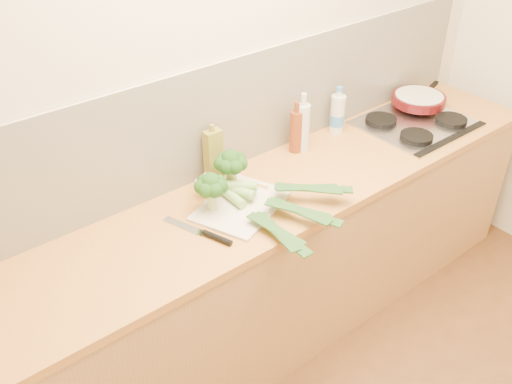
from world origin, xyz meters
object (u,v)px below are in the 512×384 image
at_px(chefs_knife, 209,235).
at_px(chopping_board, 241,205).
at_px(gas_hob, 417,122).
at_px(skillet, 419,99).

bearing_deg(chefs_knife, chopping_board, 1.16).
xyz_separation_m(gas_hob, chefs_knife, (-1.45, -0.09, -0.00)).
xyz_separation_m(chopping_board, chefs_knife, (-0.23, -0.09, 0.00)).
xyz_separation_m(chefs_knife, skillet, (1.61, 0.21, 0.05)).
bearing_deg(chefs_knife, skillet, -11.78).
relative_size(chopping_board, skillet, 0.94).
bearing_deg(skillet, chefs_knife, 170.55).
height_order(chefs_knife, skillet, skillet).
height_order(gas_hob, chefs_knife, gas_hob).
bearing_deg(chefs_knife, gas_hob, -15.59).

